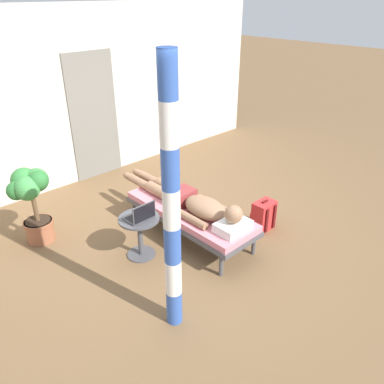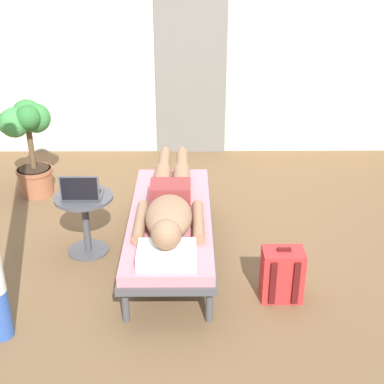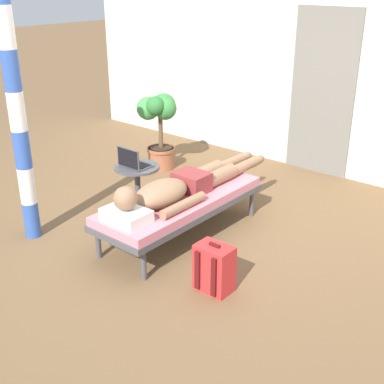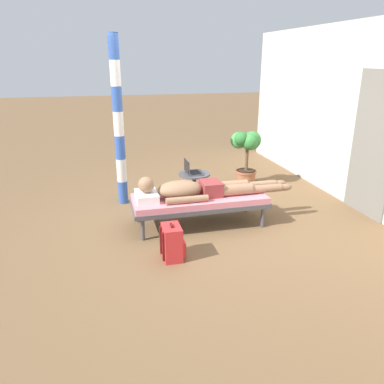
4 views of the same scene
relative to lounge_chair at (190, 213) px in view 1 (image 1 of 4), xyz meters
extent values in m
plane|color=brown|center=(0.00, 0.20, -0.35)|extent=(40.00, 40.00, 0.00)
cube|color=beige|center=(0.00, 2.57, 1.00)|extent=(7.60, 0.20, 2.70)
cube|color=slate|center=(0.18, 2.46, 0.67)|extent=(0.84, 0.03, 2.04)
cylinder|color=#4C4C51|center=(-0.29, 0.81, -0.21)|extent=(0.05, 0.05, 0.28)
cylinder|color=#4C4C51|center=(0.29, 0.81, -0.21)|extent=(0.05, 0.05, 0.28)
cylinder|color=#4C4C51|center=(-0.29, -0.81, -0.21)|extent=(0.05, 0.05, 0.28)
cylinder|color=#4C4C51|center=(0.29, -0.81, -0.21)|extent=(0.05, 0.05, 0.28)
cube|color=#4C4C51|center=(0.00, 0.00, -0.04)|extent=(0.68, 1.82, 0.06)
cube|color=pink|center=(0.00, 0.00, 0.03)|extent=(0.65, 1.79, 0.08)
cube|color=white|center=(0.00, -0.71, 0.13)|extent=(0.40, 0.28, 0.11)
sphere|color=#997051|center=(0.00, -0.71, 0.29)|extent=(0.21, 0.21, 0.21)
ellipsoid|color=#997051|center=(0.00, -0.27, 0.19)|extent=(0.35, 0.60, 0.23)
cylinder|color=#997051|center=(-0.22, -0.22, 0.12)|extent=(0.09, 0.55, 0.09)
cylinder|color=#997051|center=(0.22, -0.22, 0.12)|extent=(0.09, 0.55, 0.09)
cube|color=maroon|center=(0.00, 0.16, 0.17)|extent=(0.33, 0.26, 0.19)
cylinder|color=#997051|center=(-0.09, 0.50, 0.15)|extent=(0.15, 0.42, 0.15)
cylinder|color=#997051|center=(-0.09, 0.93, 0.13)|extent=(0.11, 0.44, 0.11)
ellipsoid|color=#997051|center=(-0.09, 1.22, 0.12)|extent=(0.09, 0.20, 0.10)
cylinder|color=#997051|center=(0.09, 0.50, 0.15)|extent=(0.15, 0.42, 0.15)
cylinder|color=#997051|center=(0.09, 0.93, 0.13)|extent=(0.11, 0.44, 0.11)
ellipsoid|color=#997051|center=(0.09, 1.22, 0.12)|extent=(0.09, 0.20, 0.10)
cylinder|color=#4C4C51|center=(-0.71, 0.11, -0.34)|extent=(0.34, 0.34, 0.02)
cylinder|color=#4C4C51|center=(-0.71, 0.11, -0.09)|extent=(0.06, 0.06, 0.48)
cylinder|color=#4C4C51|center=(-0.71, 0.11, 0.17)|extent=(0.48, 0.48, 0.02)
cube|color=#4C4C51|center=(-0.71, 0.11, 0.19)|extent=(0.31, 0.22, 0.02)
cube|color=black|center=(-0.71, 0.12, 0.20)|extent=(0.27, 0.15, 0.00)
cube|color=#4C4C51|center=(-0.71, -0.01, 0.30)|extent=(0.31, 0.01, 0.21)
cube|color=black|center=(-0.71, -0.02, 0.30)|extent=(0.29, 0.00, 0.19)
cube|color=red|center=(0.83, -0.54, -0.15)|extent=(0.30, 0.20, 0.40)
cube|color=red|center=(0.83, -0.42, -0.22)|extent=(0.23, 0.04, 0.18)
cube|color=#531212|center=(0.75, -0.66, -0.15)|extent=(0.04, 0.02, 0.34)
cube|color=#531212|center=(0.91, -0.66, -0.15)|extent=(0.04, 0.02, 0.34)
cube|color=#531212|center=(0.83, -0.54, 0.07)|extent=(0.10, 0.02, 0.02)
cylinder|color=#9E5B3D|center=(-1.44, 1.25, -0.21)|extent=(0.34, 0.34, 0.28)
cylinder|color=#9E5B3D|center=(-1.44, 1.25, -0.09)|extent=(0.37, 0.37, 0.04)
cylinder|color=#332319|center=(-1.44, 1.25, -0.06)|extent=(0.31, 0.31, 0.01)
cylinder|color=brown|center=(-1.44, 1.25, 0.18)|extent=(0.06, 0.06, 0.48)
sphere|color=#38843D|center=(-1.36, 1.26, 0.47)|extent=(0.29, 0.29, 0.29)
sphere|color=#23602D|center=(-1.42, 1.34, 0.44)|extent=(0.25, 0.25, 0.25)
sphere|color=#38843D|center=(-1.47, 1.35, 0.47)|extent=(0.31, 0.31, 0.31)
sphere|color=#2D7233|center=(-1.62, 1.22, 0.44)|extent=(0.23, 0.23, 0.23)
sphere|color=#429347|center=(-1.53, 1.12, 0.47)|extent=(0.29, 0.29, 0.29)
sphere|color=#2D7233|center=(-1.39, 1.11, 0.53)|extent=(0.24, 0.24, 0.24)
cylinder|color=#3359B2|center=(-1.10, -0.95, -0.17)|extent=(0.15, 0.15, 0.36)
cylinder|color=white|center=(-1.10, -0.95, 0.19)|extent=(0.15, 0.15, 0.36)
cylinder|color=#3359B2|center=(-1.10, -0.95, 0.55)|extent=(0.15, 0.15, 0.36)
cylinder|color=white|center=(-1.10, -0.95, 0.91)|extent=(0.15, 0.15, 0.36)
cylinder|color=#3359B2|center=(-1.10, -0.95, 1.27)|extent=(0.15, 0.15, 0.36)
cylinder|color=white|center=(-1.10, -0.95, 1.63)|extent=(0.15, 0.15, 0.36)
cylinder|color=#3359B2|center=(-1.10, -0.95, 1.98)|extent=(0.15, 0.15, 0.36)
camera|label=1|loc=(-2.86, -3.05, 2.50)|focal=36.00mm
camera|label=2|loc=(0.15, -3.75, 2.06)|focal=49.48mm
camera|label=3|loc=(2.95, -3.36, 2.04)|focal=47.58mm
camera|label=4|loc=(4.60, -1.25, 1.82)|focal=35.24mm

